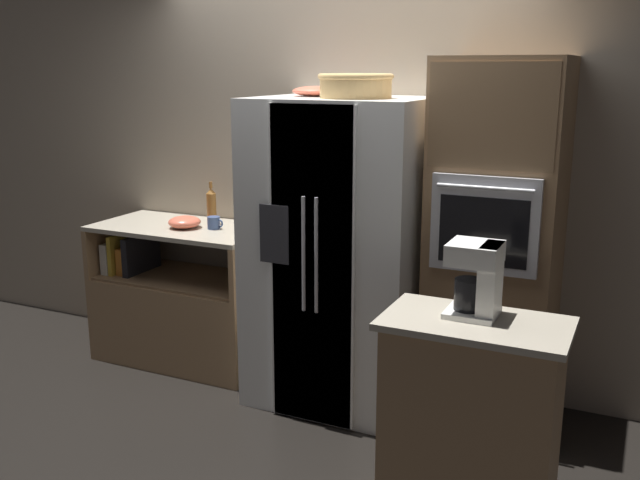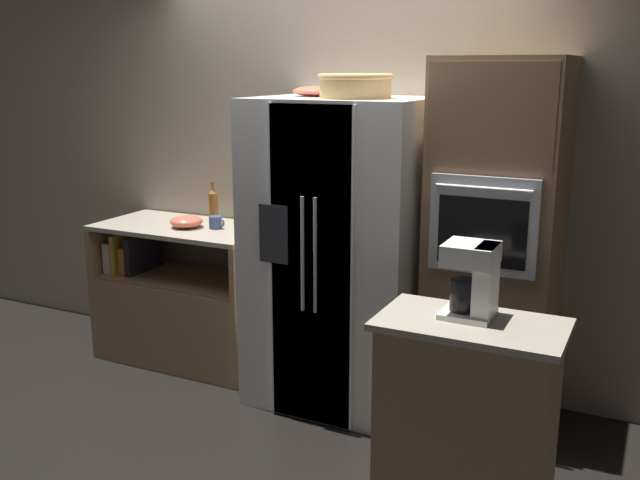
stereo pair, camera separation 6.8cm
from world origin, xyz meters
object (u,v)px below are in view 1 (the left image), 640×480
(fruit_bowl, at_px, (315,91))
(bottle_tall, at_px, (211,206))
(mixing_bowl, at_px, (185,222))
(refrigerator, at_px, (341,253))
(mug, at_px, (214,223))
(wall_oven, at_px, (495,246))
(wicker_basket, at_px, (356,85))
(coffee_maker, at_px, (479,277))

(fruit_bowl, height_order, bottle_tall, fruit_bowl)
(mixing_bowl, bearing_deg, refrigerator, -1.81)
(refrigerator, relative_size, mug, 15.95)
(mixing_bowl, bearing_deg, wall_oven, 1.90)
(fruit_bowl, relative_size, mug, 2.39)
(wicker_basket, distance_m, bottle_tall, 1.46)
(wicker_basket, bearing_deg, fruit_bowl, 155.10)
(refrigerator, relative_size, fruit_bowl, 6.68)
(mug, bearing_deg, coffee_maker, -25.99)
(wall_oven, bearing_deg, wicker_basket, -166.20)
(wall_oven, xyz_separation_m, wicker_basket, (-0.76, -0.19, 0.86))
(fruit_bowl, bearing_deg, wicker_basket, -24.90)
(bottle_tall, height_order, coffee_maker, coffee_maker)
(refrigerator, height_order, mug, refrigerator)
(mug, bearing_deg, mixing_bowl, -163.52)
(wicker_basket, bearing_deg, bottle_tall, 165.37)
(coffee_maker, bearing_deg, mug, 154.01)
(wall_oven, relative_size, coffee_maker, 6.39)
(fruit_bowl, relative_size, mixing_bowl, 1.27)
(coffee_maker, bearing_deg, refrigerator, 139.41)
(wall_oven, distance_m, mixing_bowl, 2.02)
(mug, height_order, mixing_bowl, mug)
(refrigerator, distance_m, mug, 0.96)
(wicker_basket, height_order, fruit_bowl, wicker_basket)
(bottle_tall, distance_m, coffee_maker, 2.33)
(mixing_bowl, bearing_deg, mug, 16.48)
(refrigerator, distance_m, wicker_basket, 0.99)
(wicker_basket, distance_m, fruit_bowl, 0.35)
(bottle_tall, relative_size, mixing_bowl, 1.34)
(wicker_basket, bearing_deg, mug, 170.56)
(wall_oven, xyz_separation_m, mixing_bowl, (-2.02, -0.07, -0.04))
(refrigerator, xyz_separation_m, mixing_bowl, (-1.15, 0.04, 0.08))
(fruit_bowl, distance_m, bottle_tall, 1.17)
(refrigerator, bearing_deg, bottle_tall, 168.16)
(wicker_basket, height_order, bottle_tall, wicker_basket)
(wall_oven, height_order, wicker_basket, wall_oven)
(mixing_bowl, relative_size, coffee_maker, 0.67)
(bottle_tall, bearing_deg, mixing_bowl, -116.40)
(refrigerator, xyz_separation_m, wall_oven, (0.88, 0.10, 0.12))
(mug, bearing_deg, wicker_basket, -9.44)
(wall_oven, bearing_deg, bottle_tall, 176.51)
(mug, distance_m, mixing_bowl, 0.20)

